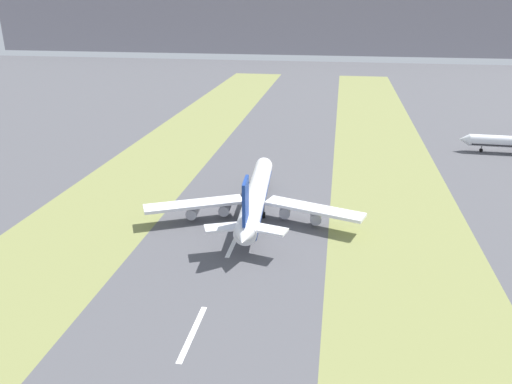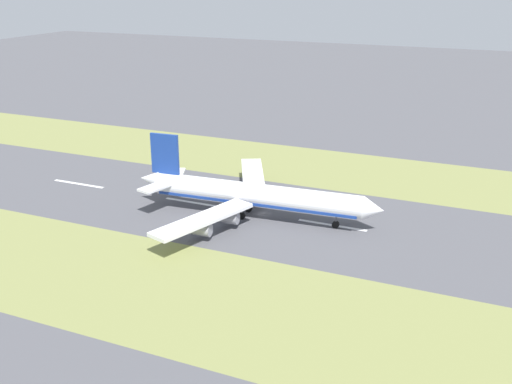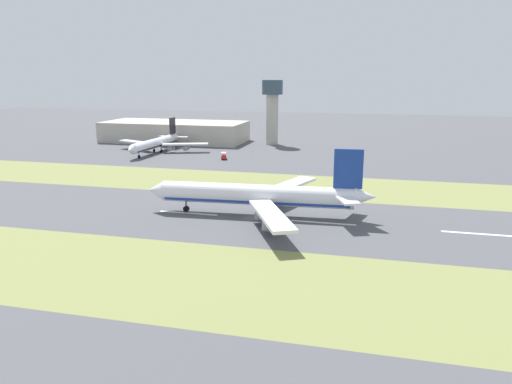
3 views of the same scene
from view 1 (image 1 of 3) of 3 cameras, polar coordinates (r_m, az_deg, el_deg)
name	(u,v)px [view 1 (image 1 of 3)]	position (r m, az deg, el deg)	size (l,w,h in m)	color
ground_plane	(248,212)	(154.09, -0.94, -2.26)	(800.00, 800.00, 0.00)	#4C4C51
grass_median_west	(111,203)	(167.57, -16.26, -1.16)	(40.00, 600.00, 0.01)	olive
grass_median_east	(398,222)	(153.15, 15.89, -3.28)	(40.00, 600.00, 0.01)	olive
centreline_dash_near	(193,333)	(102.66, -7.27, -15.70)	(1.20, 18.00, 0.01)	silver
centreline_dash_mid	(234,242)	(135.62, -2.52, -5.71)	(1.20, 18.00, 0.01)	silver
centreline_dash_far	(258,190)	(171.60, 0.21, 0.26)	(1.20, 18.00, 0.01)	silver
airplane_main_jet	(255,197)	(148.86, -0.07, -0.62)	(64.00, 67.22, 20.20)	white
mountain_ridge	(323,16)	(659.79, 7.65, 19.28)	(800.00, 120.00, 82.11)	gray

